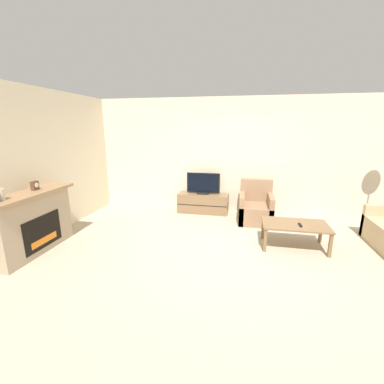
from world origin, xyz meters
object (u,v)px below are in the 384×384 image
at_px(coffee_table, 295,226).
at_px(remote, 300,225).
at_px(armchair, 256,209).
at_px(tv, 203,184).
at_px(tv_stand, 203,203).
at_px(fireplace, 32,222).
at_px(mantel_vase_left, 0,194).
at_px(mantel_clock, 35,186).

bearing_deg(coffee_table, remote, -49.42).
bearing_deg(armchair, coffee_table, -62.28).
bearing_deg(tv, tv_stand, 90.00).
height_order(fireplace, mantel_vase_left, mantel_vase_left).
distance_m(mantel_vase_left, armchair, 4.56).
xyz_separation_m(fireplace, remote, (4.31, 0.96, -0.08)).
relative_size(mantel_vase_left, tv_stand, 0.16).
bearing_deg(tv_stand, coffee_table, -40.01).
xyz_separation_m(mantel_clock, armchair, (3.62, 2.04, -0.81)).
bearing_deg(mantel_vase_left, mantel_clock, 89.93).
bearing_deg(tv_stand, mantel_clock, -134.80).
bearing_deg(tv_stand, remote, -40.38).
relative_size(fireplace, tv, 1.95).
distance_m(mantel_vase_left, coffee_table, 4.55).
height_order(mantel_clock, tv_stand, mantel_clock).
xyz_separation_m(mantel_vase_left, mantel_clock, (0.00, 0.61, -0.01)).
height_order(fireplace, mantel_clock, mantel_clock).
bearing_deg(armchair, mantel_vase_left, -143.84).
bearing_deg(tv, remote, -40.34).
xyz_separation_m(fireplace, mantel_clock, (0.02, 0.15, 0.58)).
relative_size(mantel_clock, tv_stand, 0.12).
height_order(tv_stand, tv, tv).
height_order(mantel_clock, tv, mantel_clock).
height_order(mantel_vase_left, coffee_table, mantel_vase_left).
relative_size(tv, remote, 5.20).
xyz_separation_m(fireplace, armchair, (3.64, 2.19, -0.23)).
relative_size(tv_stand, coffee_table, 1.12).
bearing_deg(coffee_table, mantel_clock, -168.25).
height_order(mantel_clock, armchair, mantel_clock).
distance_m(fireplace, mantel_vase_left, 0.75).
xyz_separation_m(fireplace, coffee_table, (4.25, 1.03, -0.14)).
distance_m(fireplace, coffee_table, 4.38).
relative_size(armchair, coffee_table, 0.83).
relative_size(fireplace, mantel_vase_left, 7.76).
bearing_deg(remote, fireplace, -170.10).
height_order(tv_stand, armchair, armchair).
bearing_deg(mantel_vase_left, tv_stand, 51.61).
height_order(fireplace, remote, fireplace).
height_order(mantel_vase_left, mantel_clock, mantel_vase_left).
xyz_separation_m(armchair, coffee_table, (0.61, -1.16, 0.09)).
bearing_deg(tv, armchair, -17.22).
bearing_deg(coffee_table, tv, 140.03).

